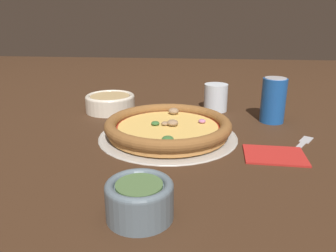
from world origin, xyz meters
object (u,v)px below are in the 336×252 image
Objects in this scene: napkin at (275,154)px; pizza at (168,126)px; fork at (298,147)px; bowl_far at (140,198)px; drinking_cup at (216,97)px; pizza_tray at (168,135)px; bowl_near at (110,102)px; beverage_can at (273,100)px.

pizza is at bearing 158.19° from napkin.
napkin is at bearing 160.38° from fork.
drinking_cup is (0.13, 0.58, 0.01)m from bowl_far.
pizza_tray is 1.96× the size of fork.
bowl_far is at bearing -70.57° from bowl_near.
pizza is 2.36× the size of napkin.
bowl_near is 0.53m from napkin.
beverage_can is at bearing -32.36° from drinking_cup.
bowl_far is 0.81× the size of beverage_can.
fork is at bearing 38.71° from napkin.
pizza reaches higher than fork.
fork is (0.31, 0.30, -0.03)m from bowl_far.
bowl_near is at bearing -173.21° from drinking_cup.
bowl_far is at bearing -120.32° from beverage_can.
bowl_near is at bearing 109.43° from bowl_far.
pizza_tray is 0.29m from bowl_near.
pizza reaches higher than napkin.
bowl_far reaches higher than napkin.
fork is (0.18, -0.29, -0.04)m from drinking_cup.
napkin is 0.08m from fork.
napkin is (0.24, -0.09, 0.00)m from pizza_tray.
pizza reaches higher than pizza_tray.
bowl_near is 0.48m from beverage_can.
pizza_tray is 4.07× the size of drinking_cup.
pizza is 2.06× the size of bowl_near.
drinking_cup is at bearing 6.79° from bowl_near.
beverage_can is (0.28, 0.15, 0.06)m from pizza_tray.
drinking_cup is at bearing 108.55° from napkin.
napkin is at bearing 45.04° from bowl_far.
pizza_tray is 0.28m from drinking_cup.
pizza_tray is 0.30m from fork.
bowl_near is 0.33m from drinking_cup.
pizza_tray is at bearing -45.66° from bowl_near.
pizza_tray is at bearing 158.22° from napkin.
pizza_tray is at bearing -117.04° from drinking_cup.
pizza is 3.07× the size of bowl_far.
beverage_can is at bearing 59.68° from bowl_far.
fork is 1.40× the size of beverage_can.
beverage_can is (0.28, 0.15, 0.04)m from pizza.
napkin is (0.24, 0.25, -0.03)m from bowl_far.
pizza is at bearing -117.03° from drinking_cup.
fork is 0.20m from beverage_can.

